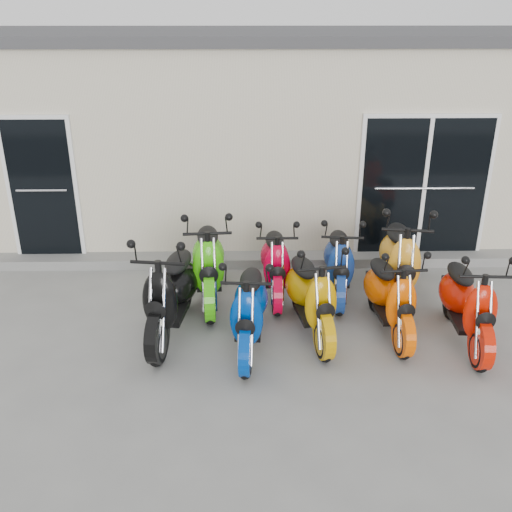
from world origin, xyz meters
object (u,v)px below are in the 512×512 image
object	(u,v)px
scooter_back_red	(276,254)
scooter_front_orange_b	(391,287)
scooter_front_orange_a	(311,285)
scooter_front_red	(469,293)
scooter_front_blue	(249,299)
scooter_back_green	(208,252)
scooter_front_black	(170,282)
scooter_back_blue	(339,253)
scooter_back_yellow	(401,250)

from	to	relation	value
scooter_back_red	scooter_front_orange_b	bearing A→B (deg)	-36.98
scooter_front_orange_a	scooter_front_red	world-z (taller)	scooter_front_orange_a
scooter_front_blue	scooter_back_green	distance (m)	1.35
scooter_front_black	scooter_back_green	world-z (taller)	scooter_front_black
scooter_front_blue	scooter_back_blue	xyz separation A→B (m)	(1.25, 1.34, -0.01)
scooter_front_blue	scooter_front_orange_b	xyz separation A→B (m)	(1.71, 0.33, -0.02)
scooter_back_red	scooter_back_blue	size ratio (longest dim) A/B	0.99
scooter_front_red	scooter_back_green	bearing A→B (deg)	163.11
scooter_back_green	scooter_back_yellow	xyz separation A→B (m)	(2.58, -0.04, 0.03)
scooter_back_red	scooter_back_yellow	world-z (taller)	scooter_back_yellow
scooter_back_blue	scooter_front_orange_a	bearing A→B (deg)	-109.58
scooter_front_blue	scooter_front_orange_a	world-z (taller)	scooter_front_orange_a
scooter_back_red	scooter_front_blue	bearing A→B (deg)	-105.10
scooter_back_green	scooter_front_black	bearing A→B (deg)	-117.46
scooter_back_blue	scooter_front_blue	bearing A→B (deg)	-126.56
scooter_back_red	scooter_back_yellow	xyz separation A→B (m)	(1.67, -0.15, 0.11)
scooter_front_orange_b	scooter_back_red	xyz separation A→B (m)	(-1.34, 1.02, 0.00)
scooter_back_green	scooter_back_yellow	world-z (taller)	scooter_back_yellow
scooter_back_blue	scooter_back_yellow	world-z (taller)	scooter_back_yellow
scooter_front_black	scooter_back_blue	world-z (taller)	scooter_front_black
scooter_front_red	scooter_front_orange_b	bearing A→B (deg)	168.00
scooter_front_red	scooter_back_red	world-z (taller)	scooter_front_red
scooter_front_black	scooter_back_green	xyz separation A→B (m)	(0.40, 0.91, -0.01)
scooter_front_black	scooter_front_orange_b	xyz separation A→B (m)	(2.65, -0.00, -0.09)
scooter_front_orange_a	scooter_front_blue	bearing A→B (deg)	-166.29
scooter_back_green	scooter_back_blue	world-z (taller)	scooter_back_green
scooter_front_black	scooter_back_green	distance (m)	1.00
scooter_front_red	scooter_back_red	bearing A→B (deg)	153.54
scooter_back_green	scooter_back_blue	distance (m)	1.80
scooter_front_black	scooter_front_red	size ratio (longest dim) A/B	1.10
scooter_front_blue	scooter_back_blue	bearing A→B (deg)	51.32
scooter_back_yellow	scooter_back_red	bearing A→B (deg)	-176.36
scooter_front_orange_b	scooter_front_red	size ratio (longest dim) A/B	0.96
scooter_front_orange_b	scooter_back_red	distance (m)	1.69
scooter_front_black	scooter_back_red	xyz separation A→B (m)	(1.31, 1.02, -0.09)
scooter_front_blue	scooter_back_green	bearing A→B (deg)	117.77
scooter_front_blue	scooter_front_black	bearing A→B (deg)	165.09
scooter_front_orange_b	scooter_front_red	xyz separation A→B (m)	(0.86, -0.24, 0.03)
scooter_front_black	scooter_front_blue	distance (m)	0.99
scooter_back_yellow	scooter_front_black	bearing A→B (deg)	-154.90
scooter_front_blue	scooter_front_red	bearing A→B (deg)	6.23
scooter_front_red	scooter_back_green	size ratio (longest dim) A/B	0.92
scooter_back_green	scooter_back_yellow	size ratio (longest dim) A/B	0.96
scooter_back_green	scooter_back_blue	bearing A→B (deg)	-0.49
scooter_front_orange_b	scooter_back_red	world-z (taller)	scooter_back_red
scooter_back_blue	scooter_front_red	bearing A→B (deg)	-37.09
scooter_front_orange_a	scooter_back_green	distance (m)	1.59
scooter_front_red	scooter_back_yellow	xyz separation A→B (m)	(-0.53, 1.11, 0.08)
scooter_front_orange_a	scooter_front_black	bearing A→B (deg)	170.61
scooter_front_orange_a	scooter_back_blue	distance (m)	1.15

